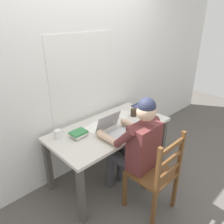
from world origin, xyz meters
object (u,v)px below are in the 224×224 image
object	(u,v)px
wooden_chair	(156,175)
book_stack_main	(79,134)
laptop	(114,130)
desk	(110,134)
coffee_mug_dark	(134,112)
landscape_photo_print	(148,115)
computer_mouse	(130,127)
coffee_mug_white	(58,134)
seated_person	(136,145)

from	to	relation	value
wooden_chair	book_stack_main	xyz separation A→B (m)	(-0.35, 0.80, 0.28)
laptop	desk	bearing A→B (deg)	62.09
coffee_mug_dark	landscape_photo_print	size ratio (longest dim) A/B	0.89
computer_mouse	book_stack_main	world-z (taller)	book_stack_main
coffee_mug_white	book_stack_main	xyz separation A→B (m)	(0.18, -0.13, -0.02)
laptop	coffee_mug_white	world-z (taller)	laptop
desk	seated_person	xyz separation A→B (m)	(-0.04, -0.44, 0.07)
desk	coffee_mug_dark	bearing A→B (deg)	0.73
seated_person	wooden_chair	world-z (taller)	seated_person
desk	book_stack_main	bearing A→B (deg)	168.62
seated_person	wooden_chair	size ratio (longest dim) A/B	1.32
seated_person	wooden_chair	xyz separation A→B (m)	(-0.00, -0.28, -0.22)
landscape_photo_print	laptop	bearing A→B (deg)	-174.28
computer_mouse	landscape_photo_print	xyz separation A→B (m)	(0.45, 0.07, -0.02)
coffee_mug_white	book_stack_main	world-z (taller)	coffee_mug_white
computer_mouse	laptop	bearing A→B (deg)	170.87
laptop	coffee_mug_dark	distance (m)	0.54
book_stack_main	wooden_chair	bearing A→B (deg)	-66.38
desk	wooden_chair	size ratio (longest dim) A/B	1.55
wooden_chair	coffee_mug_white	distance (m)	1.11
desk	wooden_chair	distance (m)	0.74
computer_mouse	book_stack_main	bearing A→B (deg)	154.30
book_stack_main	coffee_mug_white	bearing A→B (deg)	144.59
desk	coffee_mug_white	bearing A→B (deg)	160.18
coffee_mug_white	landscape_photo_print	bearing A→B (deg)	-15.09
laptop	coffee_mug_dark	bearing A→B (deg)	16.46
wooden_chair	computer_mouse	bearing A→B (deg)	70.08
computer_mouse	landscape_photo_print	world-z (taller)	computer_mouse
desk	laptop	size ratio (longest dim) A/B	4.47
wooden_chair	coffee_mug_white	bearing A→B (deg)	119.70
wooden_chair	coffee_mug_dark	xyz separation A→B (m)	(0.48, 0.73, 0.29)
coffee_mug_white	book_stack_main	size ratio (longest dim) A/B	0.57
seated_person	laptop	bearing A→B (deg)	96.33
computer_mouse	book_stack_main	xyz separation A→B (m)	(-0.55, 0.26, 0.02)
laptop	book_stack_main	distance (m)	0.39
desk	coffee_mug_dark	size ratio (longest dim) A/B	12.78
seated_person	coffee_mug_white	distance (m)	0.84
seated_person	book_stack_main	world-z (taller)	seated_person
desk	laptop	bearing A→B (deg)	-117.91
desk	computer_mouse	distance (m)	0.26
wooden_chair	landscape_photo_print	distance (m)	0.92
seated_person	computer_mouse	xyz separation A→B (m)	(0.20, 0.26, 0.04)
seated_person	wooden_chair	bearing A→B (deg)	-90.00
landscape_photo_print	desk	bearing A→B (deg)	172.28
coffee_mug_dark	landscape_photo_print	bearing A→B (deg)	-35.11
book_stack_main	coffee_mug_dark	bearing A→B (deg)	-5.08
desk	book_stack_main	distance (m)	0.42
seated_person	laptop	xyz separation A→B (m)	(-0.03, 0.30, 0.07)
wooden_chair	computer_mouse	xyz separation A→B (m)	(0.20, 0.54, 0.26)
seated_person	computer_mouse	world-z (taller)	seated_person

